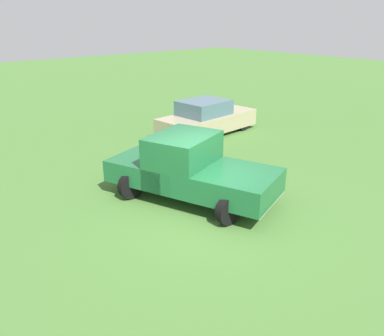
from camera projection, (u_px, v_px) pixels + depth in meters
ground_plane at (203, 212)px, 10.20m from camera, size 80.00×80.00×0.00m
pickup_truck at (188, 167)px, 10.72m from camera, size 3.31×4.96×1.78m
sedan_near at (207, 119)px, 16.80m from camera, size 4.55×2.11×1.45m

